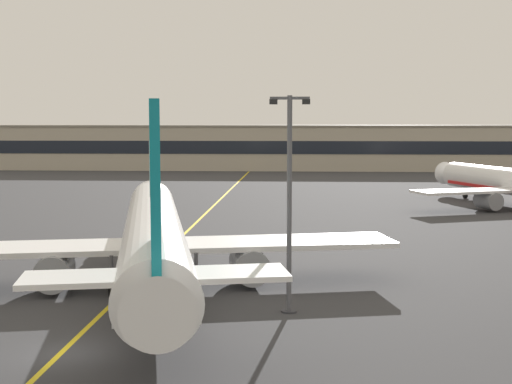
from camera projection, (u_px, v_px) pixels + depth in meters
ground_plane at (65, 354)px, 32.82m from camera, size 400.00×400.00×0.00m
taxiway_centreline at (175, 243)px, 62.62m from camera, size 1.60×180.00×0.01m
airliner_foreground at (154, 237)px, 45.45m from camera, size 32.30×41.18×11.65m
apron_lamp_post at (289, 200)px, 39.38m from camera, size 2.24×0.90×12.20m
safety_cone_by_nose_gear at (192, 240)px, 62.48m from camera, size 0.44×0.44×0.55m
terminal_building at (216, 147)px, 158.20m from camera, size 157.89×12.40×9.92m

